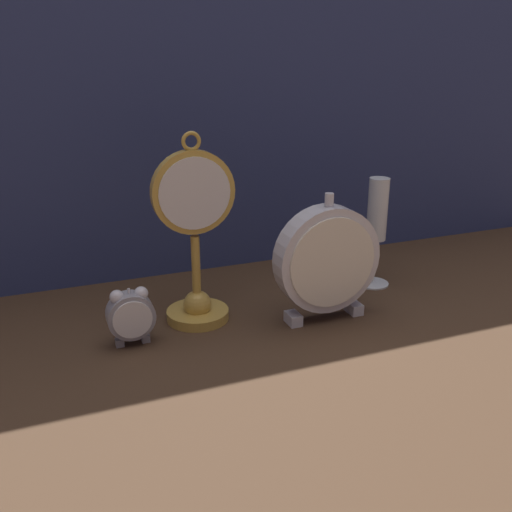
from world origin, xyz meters
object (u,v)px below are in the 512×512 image
Objects in this scene: pocket_watch_on_stand at (195,245)px; mantel_clock_silver at (327,260)px; champagne_flute at (377,220)px; alarm_clock_twin_bell at (131,314)px.

mantel_clock_silver is (0.19, -0.07, -0.03)m from pocket_watch_on_stand.
pocket_watch_on_stand is 1.45× the size of mantel_clock_silver.
pocket_watch_on_stand is 0.35m from champagne_flute.
champagne_flute is at bearing 32.50° from mantel_clock_silver.
pocket_watch_on_stand is 3.38× the size of alarm_clock_twin_bell.
mantel_clock_silver is at bearing -147.50° from champagne_flute.
pocket_watch_on_stand is at bearing -176.23° from champagne_flute.
pocket_watch_on_stand reaches higher than mantel_clock_silver.
alarm_clock_twin_bell is 0.31m from mantel_clock_silver.
pocket_watch_on_stand reaches higher than alarm_clock_twin_bell.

